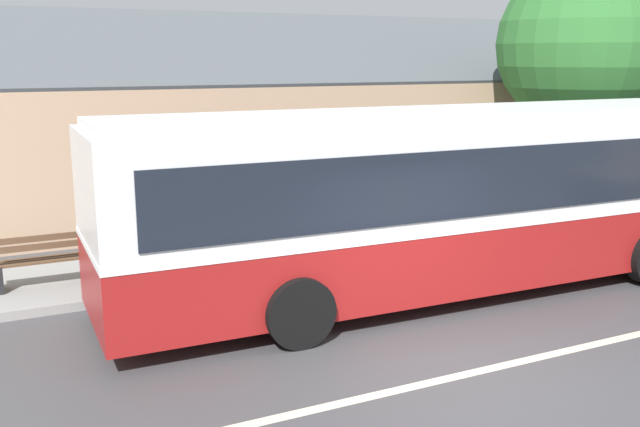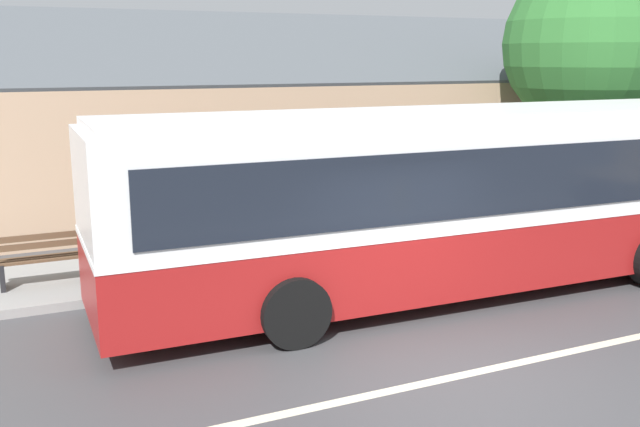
{
  "view_description": "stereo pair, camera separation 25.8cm",
  "coord_description": "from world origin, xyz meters",
  "px_view_note": "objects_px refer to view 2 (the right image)",
  "views": [
    {
      "loc": [
        -5.29,
        -6.71,
        3.92
      ],
      "look_at": [
        -0.05,
        4.19,
        1.25
      ],
      "focal_mm": 40.0,
      "sensor_mm": 36.0,
      "label": 1
    },
    {
      "loc": [
        -5.06,
        -6.81,
        3.92
      ],
      "look_at": [
        -0.05,
        4.19,
        1.25
      ],
      "focal_mm": 40.0,
      "sensor_mm": 36.0,
      "label": 2
    }
  ],
  "objects_px": {
    "bench_by_building": "(46,260)",
    "bench_down_street": "(277,238)",
    "bus_stop_sign": "(616,159)",
    "transit_bus": "(444,196)",
    "street_tree_primary": "(592,51)"
  },
  "relations": [
    {
      "from": "street_tree_primary",
      "to": "bench_by_building",
      "type": "bearing_deg",
      "value": -174.89
    },
    {
      "from": "bench_by_building",
      "to": "bench_down_street",
      "type": "height_order",
      "value": "same"
    },
    {
      "from": "transit_bus",
      "to": "street_tree_primary",
      "type": "relative_size",
      "value": 1.84
    },
    {
      "from": "transit_bus",
      "to": "bus_stop_sign",
      "type": "height_order",
      "value": "transit_bus"
    },
    {
      "from": "transit_bus",
      "to": "bus_stop_sign",
      "type": "xyz_separation_m",
      "value": [
        6.08,
        2.09,
        -0.01
      ]
    },
    {
      "from": "bench_by_building",
      "to": "bench_down_street",
      "type": "xyz_separation_m",
      "value": [
        4.09,
        -0.15,
        -0.01
      ]
    },
    {
      "from": "street_tree_primary",
      "to": "transit_bus",
      "type": "bearing_deg",
      "value": -150.74
    },
    {
      "from": "bench_down_street",
      "to": "bus_stop_sign",
      "type": "bearing_deg",
      "value": -2.93
    },
    {
      "from": "bench_by_building",
      "to": "street_tree_primary",
      "type": "bearing_deg",
      "value": 5.11
    },
    {
      "from": "bench_by_building",
      "to": "bus_stop_sign",
      "type": "height_order",
      "value": "bus_stop_sign"
    },
    {
      "from": "transit_bus",
      "to": "bus_stop_sign",
      "type": "bearing_deg",
      "value": 18.97
    },
    {
      "from": "bench_by_building",
      "to": "bus_stop_sign",
      "type": "relative_size",
      "value": 0.73
    },
    {
      "from": "bus_stop_sign",
      "to": "street_tree_primary",
      "type": "bearing_deg",
      "value": 67.24
    },
    {
      "from": "bus_stop_sign",
      "to": "bench_down_street",
      "type": "bearing_deg",
      "value": 177.07
    },
    {
      "from": "bench_by_building",
      "to": "bench_down_street",
      "type": "distance_m",
      "value": 4.09
    }
  ]
}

